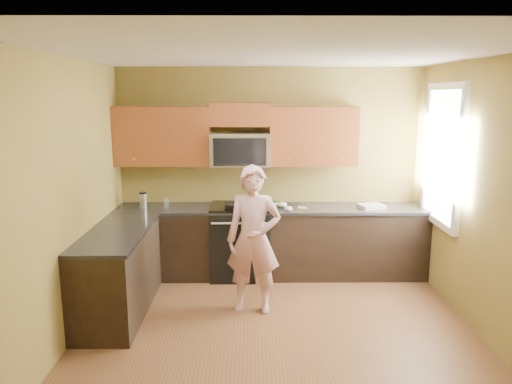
{
  "coord_description": "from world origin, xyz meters",
  "views": [
    {
      "loc": [
        -0.25,
        -4.32,
        2.34
      ],
      "look_at": [
        -0.2,
        1.3,
        1.2
      ],
      "focal_mm": 33.61,
      "sensor_mm": 36.0,
      "label": 1
    }
  ],
  "objects_px": {
    "woman": "(254,240)",
    "stove": "(240,241)",
    "frying_pan": "(236,208)",
    "travel_mug": "(143,207)",
    "microwave": "(240,165)",
    "butter_tub": "(273,207)"
  },
  "relations": [
    {
      "from": "frying_pan",
      "to": "butter_tub",
      "type": "xyz_separation_m",
      "value": [
        0.48,
        0.16,
        -0.03
      ]
    },
    {
      "from": "woman",
      "to": "butter_tub",
      "type": "distance_m",
      "value": 1.1
    },
    {
      "from": "travel_mug",
      "to": "woman",
      "type": "bearing_deg",
      "value": -36.62
    },
    {
      "from": "stove",
      "to": "butter_tub",
      "type": "height_order",
      "value": "butter_tub"
    },
    {
      "from": "woman",
      "to": "frying_pan",
      "type": "bearing_deg",
      "value": 111.89
    },
    {
      "from": "woman",
      "to": "travel_mug",
      "type": "distance_m",
      "value": 1.77
    },
    {
      "from": "stove",
      "to": "microwave",
      "type": "bearing_deg",
      "value": 90.0
    },
    {
      "from": "stove",
      "to": "travel_mug",
      "type": "distance_m",
      "value": 1.33
    },
    {
      "from": "travel_mug",
      "to": "butter_tub",
      "type": "bearing_deg",
      "value": 0.35
    },
    {
      "from": "microwave",
      "to": "frying_pan",
      "type": "xyz_separation_m",
      "value": [
        -0.05,
        -0.26,
        -0.5
      ]
    },
    {
      "from": "frying_pan",
      "to": "travel_mug",
      "type": "xyz_separation_m",
      "value": [
        -1.2,
        0.15,
        -0.03
      ]
    },
    {
      "from": "woman",
      "to": "travel_mug",
      "type": "bearing_deg",
      "value": 151.48
    },
    {
      "from": "microwave",
      "to": "travel_mug",
      "type": "height_order",
      "value": "microwave"
    },
    {
      "from": "stove",
      "to": "frying_pan",
      "type": "height_order",
      "value": "frying_pan"
    },
    {
      "from": "stove",
      "to": "woman",
      "type": "height_order",
      "value": "woman"
    },
    {
      "from": "woman",
      "to": "stove",
      "type": "bearing_deg",
      "value": 107.34
    },
    {
      "from": "woman",
      "to": "travel_mug",
      "type": "xyz_separation_m",
      "value": [
        -1.42,
        1.05,
        0.11
      ]
    },
    {
      "from": "microwave",
      "to": "frying_pan",
      "type": "distance_m",
      "value": 0.57
    },
    {
      "from": "stove",
      "to": "butter_tub",
      "type": "bearing_deg",
      "value": 4.18
    },
    {
      "from": "stove",
      "to": "microwave",
      "type": "xyz_separation_m",
      "value": [
        0.0,
        0.12,
        0.97
      ]
    },
    {
      "from": "stove",
      "to": "travel_mug",
      "type": "bearing_deg",
      "value": 179.03
    },
    {
      "from": "microwave",
      "to": "frying_pan",
      "type": "relative_size",
      "value": 1.52
    }
  ]
}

